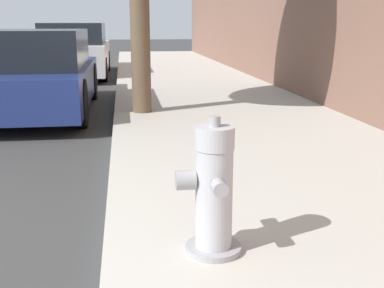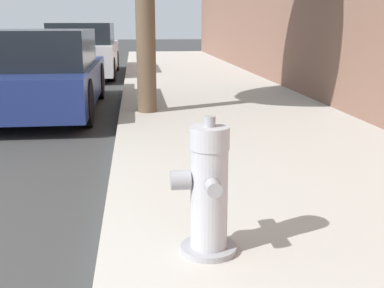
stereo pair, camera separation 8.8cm
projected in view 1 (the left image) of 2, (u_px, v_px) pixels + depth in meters
name	position (u px, v px, depth m)	size (l,w,h in m)	color
fire_hydrant	(213.00, 192.00, 2.73)	(0.38, 0.40, 0.80)	#97979C
parked_car_near	(33.00, 73.00, 7.74)	(1.85, 4.19, 1.33)	navy
parked_car_mid	(76.00, 51.00, 13.08)	(1.74, 4.53, 1.43)	silver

